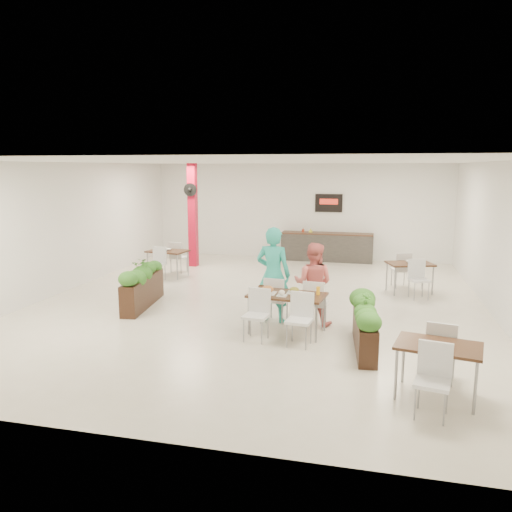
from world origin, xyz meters
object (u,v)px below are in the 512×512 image
Objects in this scene: planter_left at (143,283)px; side_table_b at (410,268)px; diner_man at (273,275)px; diner_woman at (313,284)px; side_table_a at (168,255)px; service_counter at (327,246)px; red_column at (193,214)px; side_table_c at (438,354)px; main_table at (287,300)px; planter_right at (365,322)px.

planter_left is 1.26× the size of side_table_b.
diner_man is 1.18× the size of diner_woman.
service_counter is at bearing 48.23° from side_table_a.
red_column is at bearing 96.53° from planter_left.
side_table_a is (-4.17, -3.48, 0.13)m from service_counter.
service_counter is 1.79× the size of side_table_c.
side_table_b is at bearing -17.01° from red_column.
main_table and side_table_b have the same top height.
red_column reaches higher than side_table_c.
main_table is 0.83m from diner_man.
side_table_c is at bearing 132.48° from diner_woman.
diner_woman is at bearing -141.34° from side_table_b.
side_table_a is (-4.56, 3.42, -0.20)m from diner_woman.
service_counter reaches higher than diner_woman.
red_column reaches higher than side_table_a.
side_table_b is (6.41, -1.96, -1.02)m from red_column.
diner_woman is at bearing -48.97° from red_column.
main_table is 0.93× the size of planter_right.
main_table is 5.82m from side_table_a.
side_table_c is at bearing -50.82° from red_column.
planter_left is at bearing 163.05° from main_table.
planter_left is (-3.05, 0.40, -0.43)m from diner_man.
red_column reaches higher than diner_woman.
diner_woman is at bearing 137.47° from side_table_c.
side_table_c is (6.41, -7.87, -1.03)m from red_column.
diner_man is (3.59, -5.04, -0.68)m from red_column.
side_table_b is at bearing 24.55° from planter_left.
service_counter is at bearing 25.00° from red_column.
side_table_b is at bearing -125.65° from diner_man.
red_column is 1.52× the size of planter_left.
diner_man is at bearing 120.81° from main_table.
planter_left is 6.71m from side_table_c.
planter_right is 1.89m from side_table_c.
side_table_a is at bearing -96.07° from red_column.
side_table_c is at bearing -58.44° from planter_right.
diner_man reaches higher than diner_woman.
planter_right reaches higher than side_table_a.
side_table_a is (-0.17, -1.62, -1.02)m from red_column.
diner_woman is 0.78× the size of planter_left.
planter_right is (1.45, -0.57, -0.14)m from main_table.
planter_left is 1.26× the size of side_table_a.
diner_woman reaches higher than main_table.
planter_left is at bearing -68.54° from side_table_a.
diner_woman is 5.70m from side_table_a.
red_column is 4.80m from planter_left.
planter_left is 5.15m from planter_right.
planter_left is at bearing -118.04° from service_counter.
planter_right reaches higher than side_table_c.
service_counter is 1.80× the size of side_table_a.
diner_woman is 3.88m from planter_left.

